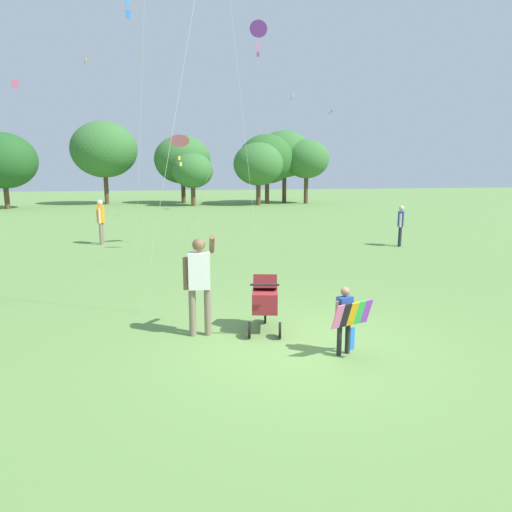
% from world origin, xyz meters
% --- Properties ---
extents(ground_plane, '(120.00, 120.00, 0.00)m').
position_xyz_m(ground_plane, '(0.00, 0.00, 0.00)').
color(ground_plane, '#668E47').
extents(treeline_distant, '(27.65, 7.95, 6.77)m').
position_xyz_m(treeline_distant, '(0.04, 32.06, 3.84)').
color(treeline_distant, brown).
rests_on(treeline_distant, ground).
extents(child_with_butterfly_kite, '(0.70, 0.45, 1.08)m').
position_xyz_m(child_with_butterfly_kite, '(0.53, -0.50, 0.64)').
color(child_with_butterfly_kite, '#232328').
rests_on(child_with_butterfly_kite, ground).
extents(person_adult_flyer, '(0.58, 0.52, 1.78)m').
position_xyz_m(person_adult_flyer, '(-1.59, 0.82, 1.03)').
color(person_adult_flyer, '#7F705B').
rests_on(person_adult_flyer, ground).
extents(stroller, '(0.68, 1.12, 1.03)m').
position_xyz_m(stroller, '(-0.43, 0.84, 0.61)').
color(stroller, black).
rests_on(stroller, ground).
extents(kite_green_novelty, '(1.45, 4.05, 4.11)m').
position_xyz_m(kite_green_novelty, '(-1.48, 10.48, 3.85)').
color(kite_green_novelty, pink).
rests_on(kite_green_novelty, ground).
extents(kite_blue_high, '(1.69, 3.68, 7.17)m').
position_xyz_m(kite_blue_high, '(0.78, 7.37, 6.79)').
color(kite_blue_high, purple).
rests_on(kite_blue_high, ground).
extents(distant_kites_cluster, '(25.64, 13.10, 11.76)m').
position_xyz_m(distant_kites_cluster, '(-2.38, 23.41, 11.22)').
color(distant_kites_cluster, yellow).
extents(person_red_shirt, '(0.26, 0.55, 1.72)m').
position_xyz_m(person_red_shirt, '(-4.52, 11.62, 1.01)').
color(person_red_shirt, '#7F705B').
rests_on(person_red_shirt, ground).
extents(person_couple_left, '(0.35, 0.42, 1.53)m').
position_xyz_m(person_couple_left, '(6.57, 8.91, 0.90)').
color(person_couple_left, '#232328').
rests_on(person_couple_left, ground).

